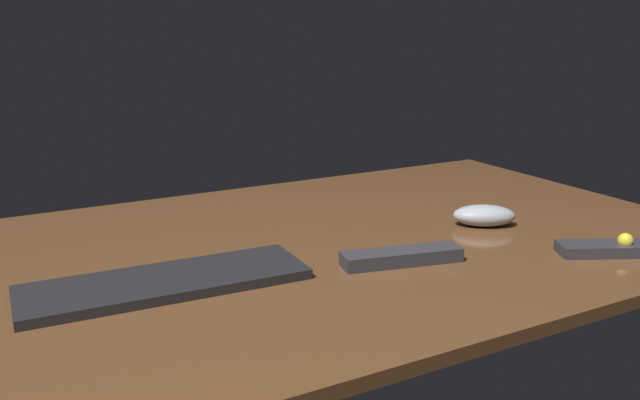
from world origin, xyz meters
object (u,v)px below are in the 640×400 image
Objects in this scene: computer_mouse at (484,216)px; media_remote at (609,248)px; tv_remote at (402,257)px; keyboard at (166,282)px.

computer_mouse is 22.97cm from media_remote.
media_remote is (7.17, -21.80, -0.92)cm from computer_mouse.
tv_remote is (-32.18, 12.80, 0.06)cm from media_remote.
keyboard is 70.72cm from media_remote.
computer_mouse is 26.59cm from tv_remote.
tv_remote reaches higher than keyboard.
tv_remote is at bearing -175.51° from media_remote.
media_remote is at bearing -8.90° from tv_remote.
computer_mouse is at bearing 134.40° from media_remote.
tv_remote is at bearing -10.68° from keyboard.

